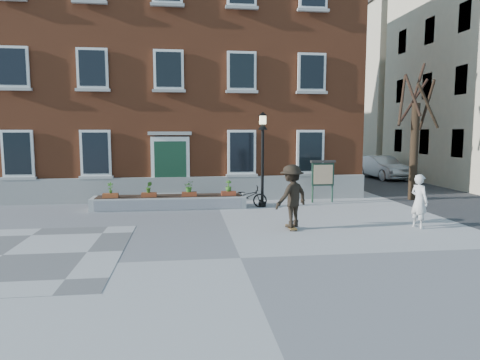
{
  "coord_description": "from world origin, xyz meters",
  "views": [
    {
      "loc": [
        -1.32,
        -10.3,
        3.17
      ],
      "look_at": [
        0.5,
        4.0,
        1.5
      ],
      "focal_mm": 32.0,
      "sensor_mm": 36.0,
      "label": 1
    }
  ],
  "objects": [
    {
      "name": "ground",
      "position": [
        0.0,
        0.0,
        0.0
      ],
      "size": [
        100.0,
        100.0,
        0.0
      ],
      "primitive_type": "plane",
      "color": "#99999B",
      "rests_on": "ground"
    },
    {
      "name": "checker_patch",
      "position": [
        -6.0,
        1.0,
        0.01
      ],
      "size": [
        6.0,
        6.0,
        0.01
      ],
      "primitive_type": "cube",
      "color": "#58585A",
      "rests_on": "ground"
    },
    {
      "name": "bicycle",
      "position": [
        1.15,
        7.01,
        0.45
      ],
      "size": [
        1.75,
        0.73,
        0.9
      ],
      "primitive_type": "imported",
      "rotation": [
        0.0,
        0.0,
        1.49
      ],
      "color": "black",
      "rests_on": "ground"
    },
    {
      "name": "parked_car",
      "position": [
        11.57,
        16.48,
        0.75
      ],
      "size": [
        2.06,
        4.68,
        1.5
      ],
      "primitive_type": "imported",
      "rotation": [
        0.0,
        0.0,
        0.11
      ],
      "color": "#B6B8BB",
      "rests_on": "ground"
    },
    {
      "name": "bystander",
      "position": [
        6.21,
        2.6,
        0.88
      ],
      "size": [
        0.59,
        0.74,
        1.77
      ],
      "primitive_type": "imported",
      "rotation": [
        0.0,
        0.0,
        1.86
      ],
      "color": "silver",
      "rests_on": "ground"
    },
    {
      "name": "brick_building",
      "position": [
        -2.0,
        13.98,
        6.3
      ],
      "size": [
        18.4,
        10.85,
        12.6
      ],
      "color": "brown",
      "rests_on": "ground"
    },
    {
      "name": "planter_assembly",
      "position": [
        -1.99,
        7.18,
        0.31
      ],
      "size": [
        6.2,
        1.12,
        1.15
      ],
      "color": "#BABAB5",
      "rests_on": "ground"
    },
    {
      "name": "bare_tree",
      "position": [
        9.01,
        8.01,
        2.79
      ],
      "size": [
        1.83,
        1.83,
        6.16
      ],
      "color": "black",
      "rests_on": "ground"
    },
    {
      "name": "side_street",
      "position": [
        17.99,
        19.78,
        7.02
      ],
      "size": [
        15.2,
        36.0,
        14.5
      ],
      "color": "#363638",
      "rests_on": "ground"
    },
    {
      "name": "lamp_post",
      "position": [
        1.84,
        7.12,
        2.54
      ],
      "size": [
        0.4,
        0.4,
        3.93
      ],
      "color": "black",
      "rests_on": "ground"
    },
    {
      "name": "notice_board",
      "position": [
        4.67,
        7.81,
        1.26
      ],
      "size": [
        1.1,
        0.16,
        1.87
      ],
      "color": "#1A3523",
      "rests_on": "ground"
    },
    {
      "name": "skateboarder",
      "position": [
        2.04,
        2.95,
        1.08
      ],
      "size": [
        1.5,
        1.34,
        2.09
      ],
      "color": "brown",
      "rests_on": "ground"
    }
  ]
}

